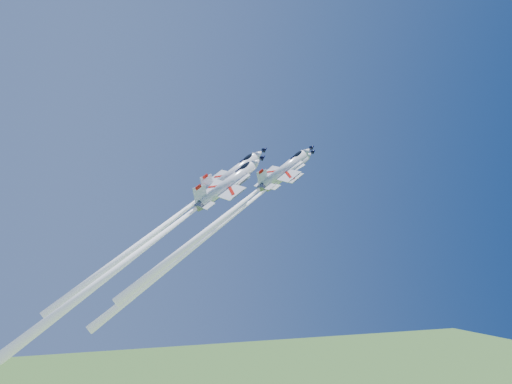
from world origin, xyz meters
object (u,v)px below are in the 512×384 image
object	(u,v)px
jet_right	(229,213)
jet_slot	(154,241)
jet_lead	(219,226)
jet_left	(172,220)

from	to	relation	value
jet_right	jet_slot	distance (m)	14.88
jet_slot	jet_right	bearing A→B (deg)	43.31
jet_lead	jet_left	world-z (taller)	jet_left
jet_lead	jet_left	xyz separation A→B (m)	(-7.66, 6.33, 1.41)
jet_left	jet_right	bearing A→B (deg)	13.84
jet_left	jet_right	world-z (taller)	jet_left
jet_left	jet_right	size ratio (longest dim) A/B	1.17
jet_left	jet_right	xyz separation A→B (m)	(7.25, -13.36, 0.78)
jet_right	jet_slot	world-z (taller)	jet_right
jet_lead	jet_left	bearing A→B (deg)	-144.20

